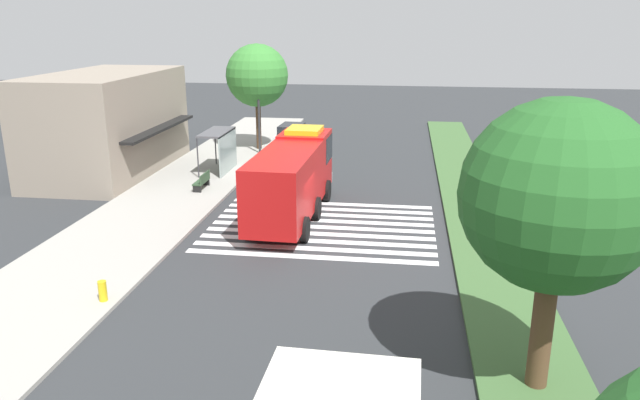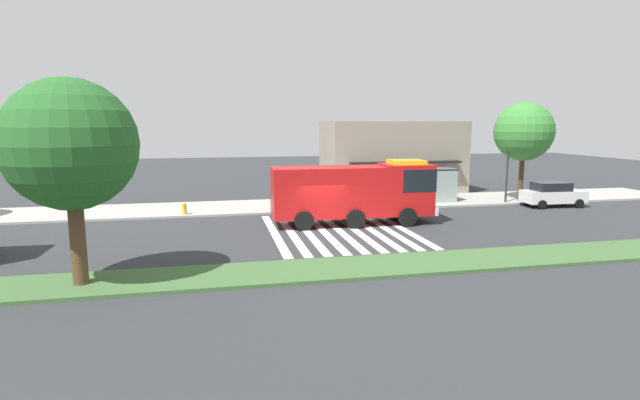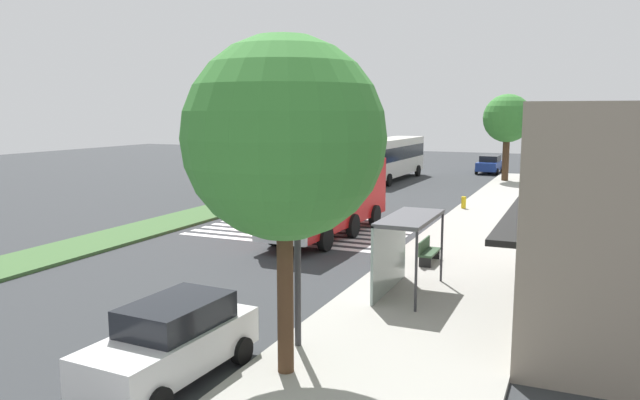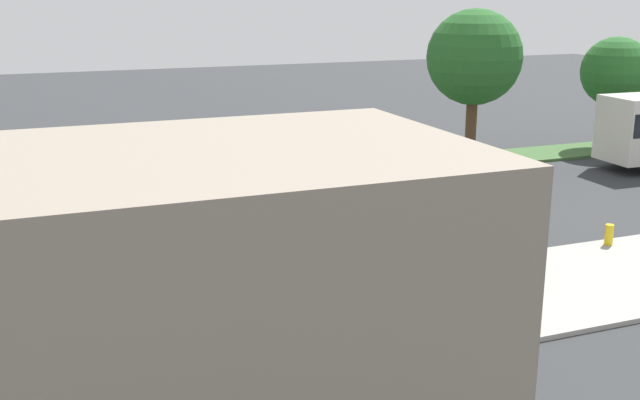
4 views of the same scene
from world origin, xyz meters
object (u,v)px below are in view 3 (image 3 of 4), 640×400
Objects in this scene: parked_car_mid at (172,340)px; street_lamp at (297,211)px; transit_bus at (390,156)px; sidewalk_tree_far_west at (507,119)px; fire_hydrant at (464,202)px; parked_car_west at (490,164)px; median_tree_far_west at (332,132)px; bus_stop_shelter at (400,238)px; sidewalk_tree_center at (284,139)px; median_tree_west at (285,121)px; fire_truck at (325,194)px; bench_near_shelter at (428,251)px.

parked_car_mid is 0.78× the size of street_lamp.
transit_bus is 1.66× the size of sidewalk_tree_far_west.
fire_hydrant is at bearing -145.94° from transit_bus.
median_tree_far_west reaches higher than parked_car_west.
bus_stop_shelter reaches higher than parked_car_west.
transit_bus is (-39.08, -7.00, 1.20)m from parked_car_mid.
median_tree_far_west reaches higher than street_lamp.
median_tree_far_west is (-36.03, -13.80, -1.13)m from sidewalk_tree_center.
transit_bus is at bearing -166.39° from sidewalk_tree_center.
street_lamp is 2.33m from sidewalk_tree_center.
median_tree_west reaches higher than parked_car_west.
sidewalk_tree_center is (14.15, 5.08, 3.24)m from fire_truck.
median_tree_far_west is (4.39, -13.80, -1.08)m from sidewalk_tree_far_west.
fire_hydrant is (13.64, 8.69, -1.62)m from transit_bus.
sidewalk_tree_far_west is at bearing -178.94° from bus_stop_shelter.
median_tree_west is (-13.14, -8.72, 3.14)m from fire_truck.
median_tree_far_west is (1.96, -4.61, 2.03)m from transit_bus.
sidewalk_tree_center is at bearing 0.00° from sidewalk_tree_far_west.
sidewalk_tree_far_west reaches higher than street_lamp.
fire_truck is 1.72× the size of street_lamp.
fire_truck is at bearing -120.84° from bench_near_shelter.
median_tree_west is (13.12, -13.80, -0.06)m from sidewalk_tree_far_west.
bench_near_shelter is 2.29× the size of fire_hydrant.
transit_bus is at bearing 113.00° from median_tree_far_west.
parked_car_west is 2.85× the size of bench_near_shelter.
sidewalk_tree_far_west reaches higher than parked_car_mid.
parked_car_west is at bearing 150.01° from median_tree_west.
fire_truck is 2.12× the size of parked_car_west.
bus_stop_shelter is at bearing 1.06° from sidewalk_tree_far_west.
parked_car_mid is 30.97m from median_tree_west.
street_lamp reaches higher than bus_stop_shelter.
transit_bus is 7.39× the size of bench_near_shelter.
median_tree_west is at bearing -28.31° from parked_car_west.
parked_car_mid is 41.80m from sidewalk_tree_far_west.
transit_bus is 12.03m from median_tree_west.
parked_car_west is 0.78× the size of median_tree_far_west.
median_tree_far_west is at bearing -131.29° from fire_hydrant.
median_tree_far_west is at bearing -159.04° from sidewalk_tree_center.
parked_car_mid is 1.25× the size of bus_stop_shelter.
sidewalk_tree_far_west is at bearing 133.56° from median_tree_west.
sidewalk_tree_center reaches higher than fire_truck.
parked_car_west is at bearing -175.79° from fire_hydrant.
street_lamp is 39.00m from sidewalk_tree_far_west.
sidewalk_tree_center is (1.46, 0.40, 1.77)m from street_lamp.
median_tree_far_west is (-29.27, -14.43, 2.25)m from bus_stop_shelter.
bus_stop_shelter reaches higher than fire_hydrant.
sidewalk_tree_far_west is (-41.52, 2.20, 4.32)m from parked_car_mid.
median_tree_west reaches higher than fire_truck.
median_tree_west reaches higher than fire_hydrant.
bus_stop_shelter is at bearing 0.31° from bench_near_shelter.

